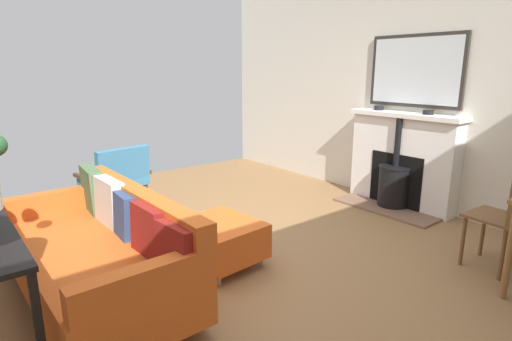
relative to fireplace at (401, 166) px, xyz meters
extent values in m
cube|color=olive|center=(2.46, -0.20, -0.51)|extent=(5.37, 6.32, 0.01)
cube|color=silver|center=(-0.22, -0.20, 0.90)|extent=(0.12, 6.32, 2.81)
cube|color=brown|center=(0.28, 0.00, -0.49)|extent=(0.38, 1.24, 0.03)
cube|color=white|center=(-0.04, 0.00, 0.04)|extent=(0.24, 1.30, 1.08)
cube|color=black|center=(0.07, 0.00, -0.16)|extent=(0.06, 0.67, 0.62)
cylinder|color=black|center=(0.11, 0.00, -0.24)|extent=(0.36, 0.36, 0.47)
cylinder|color=black|center=(0.11, 0.00, 0.00)|extent=(0.38, 0.38, 0.02)
cylinder|color=black|center=(0.11, 0.00, 0.30)|extent=(0.07, 0.07, 0.56)
cube|color=white|center=(-0.01, 0.00, 0.60)|extent=(0.29, 1.38, 0.05)
cube|color=#2D2823|center=(-0.13, 0.00, 1.10)|extent=(0.04, 1.15, 0.82)
cube|color=silver|center=(-0.11, 0.00, 1.10)|extent=(0.01, 1.07, 0.74)
cylinder|color=black|center=(-0.04, -0.39, 0.65)|extent=(0.11, 0.11, 0.05)
torus|color=black|center=(-0.04, -0.39, 0.67)|extent=(0.12, 0.12, 0.01)
cylinder|color=black|center=(-0.04, 0.26, 0.65)|extent=(0.11, 0.11, 0.05)
torus|color=black|center=(-0.04, 0.26, 0.67)|extent=(0.12, 0.12, 0.01)
cylinder|color=#B2B2B7|center=(3.91, -1.00, -0.45)|extent=(0.04, 0.04, 0.10)
cylinder|color=#B2B2B7|center=(3.22, -1.01, -0.45)|extent=(0.04, 0.04, 0.10)
cylinder|color=#B2B2B7|center=(3.19, 0.60, -0.45)|extent=(0.04, 0.04, 0.10)
cube|color=orange|center=(3.55, -0.20, -0.25)|extent=(0.89, 1.91, 0.31)
cube|color=orange|center=(3.18, -0.21, 0.08)|extent=(0.17, 1.90, 0.35)
cube|color=orange|center=(3.56, -1.09, 0.01)|extent=(0.82, 0.13, 0.19)
cube|color=orange|center=(3.54, 0.68, 0.01)|extent=(0.82, 0.13, 0.19)
cube|color=#4C6B47|center=(3.29, -0.94, 0.09)|extent=(0.15, 0.41, 0.41)
cube|color=beige|center=(3.29, -0.54, 0.08)|extent=(0.13, 0.39, 0.39)
cube|color=#334775|center=(3.28, -0.25, 0.06)|extent=(0.15, 0.35, 0.34)
cube|color=maroon|center=(3.27, 0.18, 0.07)|extent=(0.14, 0.35, 0.36)
cube|color=maroon|center=(3.27, 0.54, 0.06)|extent=(0.17, 0.34, 0.33)
cylinder|color=#B2B2B7|center=(2.79, -0.31, -0.46)|extent=(0.03, 0.03, 0.09)
cylinder|color=#B2B2B7|center=(2.75, 0.21, -0.46)|extent=(0.03, 0.03, 0.09)
cylinder|color=#B2B2B7|center=(2.33, -0.34, -0.46)|extent=(0.03, 0.03, 0.09)
cylinder|color=#B2B2B7|center=(2.30, 0.18, -0.46)|extent=(0.03, 0.03, 0.09)
cube|color=orange|center=(2.54, -0.07, -0.27)|extent=(0.61, 0.69, 0.29)
cube|color=#4C3321|center=(2.56, -2.16, -0.32)|extent=(0.05, 0.05, 0.37)
cube|color=#4C3321|center=(3.06, -2.09, -0.32)|extent=(0.05, 0.05, 0.37)
cube|color=#4C3321|center=(2.49, -1.68, -0.32)|extent=(0.05, 0.05, 0.37)
cube|color=#4C3321|center=(3.00, -1.61, -0.32)|extent=(0.05, 0.05, 0.37)
cube|color=teal|center=(2.78, -1.89, -0.12)|extent=(0.67, 0.64, 0.08)
cube|color=teal|center=(2.74, -1.64, 0.11)|extent=(0.61, 0.19, 0.38)
cube|color=#4C3321|center=(2.46, -1.93, -0.03)|extent=(0.11, 0.53, 0.04)
cube|color=#4C3321|center=(3.09, -1.84, -0.03)|extent=(0.11, 0.53, 0.04)
cube|color=black|center=(4.05, 0.57, -0.16)|extent=(0.04, 0.04, 0.70)
cylinder|color=olive|center=(1.24, 1.66, -0.14)|extent=(0.05, 0.05, 0.72)
cylinder|color=brown|center=(0.64, 1.24, -0.28)|extent=(0.03, 0.03, 0.44)
cylinder|color=brown|center=(0.96, 1.22, -0.28)|extent=(0.03, 0.03, 0.44)
cylinder|color=brown|center=(0.98, 1.54, -0.28)|extent=(0.03, 0.03, 0.44)
cube|color=brown|center=(0.81, 1.39, -0.05)|extent=(0.43, 0.43, 0.02)
camera|label=1|loc=(4.31, 2.62, 1.13)|focal=28.69mm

